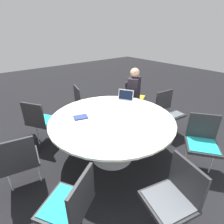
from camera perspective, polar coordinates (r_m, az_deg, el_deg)
ground_plane at (r=3.08m, az=-0.00°, el=-14.13°), size 16.00×16.00×0.00m
conference_table at (r=2.71m, az=-0.00°, el=-3.82°), size 1.89×1.89×0.74m
chair_0 at (r=4.20m, az=6.88°, el=5.46°), size 0.59×0.59×0.87m
chair_1 at (r=3.87m, az=-9.31°, el=3.47°), size 0.51×0.53×0.87m
chair_2 at (r=3.34m, az=-22.56°, el=-2.07°), size 0.59×0.60×0.87m
chair_3 at (r=2.50m, az=-28.11°, el=-13.29°), size 0.52×0.50×0.87m
chair_4 at (r=1.85m, az=-13.25°, el=-26.95°), size 0.59×0.59×0.87m
chair_5 at (r=1.96m, az=19.63°, el=-24.08°), size 0.52×0.53×0.87m
chair_6 at (r=2.86m, az=27.39°, el=-7.93°), size 0.60×0.60×0.87m
chair_7 at (r=3.60m, az=17.77°, el=0.77°), size 0.49×0.47×0.87m
person_0 at (r=3.90m, az=7.36°, el=6.79°), size 0.42×0.37×1.22m
laptop at (r=3.23m, az=4.21°, el=4.25°), size 0.35×0.37×0.21m
spiral_notebook at (r=2.71m, az=-10.19°, el=-1.66°), size 0.25×0.21×0.02m
handbag at (r=3.39m, az=-26.02°, el=-9.99°), size 0.36×0.16×0.28m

